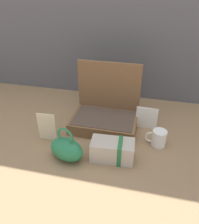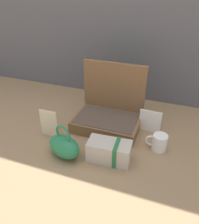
{
  "view_description": "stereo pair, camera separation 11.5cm",
  "coord_description": "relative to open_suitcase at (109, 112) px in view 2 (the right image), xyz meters",
  "views": [
    {
      "loc": [
        0.22,
        -0.98,
        0.79
      ],
      "look_at": [
        -0.0,
        -0.02,
        0.19
      ],
      "focal_mm": 36.82,
      "sensor_mm": 36.0,
      "label": 1
    },
    {
      "loc": [
        0.33,
        -0.95,
        0.79
      ],
      "look_at": [
        -0.0,
        -0.02,
        0.19
      ],
      "focal_mm": 36.82,
      "sensor_mm": 36.0,
      "label": 2
    }
  ],
  "objects": [
    {
      "name": "teal_pouch_handbag",
      "position": [
        -0.12,
        -0.34,
        -0.02
      ],
      "size": [
        0.2,
        0.16,
        0.18
      ],
      "color": "#237247",
      "rests_on": "ground_plane"
    },
    {
      "name": "ground_plane",
      "position": [
        0.01,
        -0.16,
        -0.08
      ],
      "size": [
        6.0,
        6.0,
        0.0
      ],
      "primitive_type": "plane",
      "color": "#8C6D4C"
    },
    {
      "name": "open_suitcase",
      "position": [
        0.0,
        0.0,
        0.0
      ],
      "size": [
        0.37,
        0.27,
        0.36
      ],
      "color": "brown",
      "rests_on": "ground_plane"
    },
    {
      "name": "info_card_left",
      "position": [
        -0.27,
        -0.22,
        -0.0
      ],
      "size": [
        0.1,
        0.01,
        0.16
      ],
      "primitive_type": "cube",
      "rotation": [
        0.0,
        0.0,
        0.02
      ],
      "color": "beige",
      "rests_on": "ground_plane"
    },
    {
      "name": "poster_card_right",
      "position": [
        0.24,
        0.01,
        -0.02
      ],
      "size": [
        0.12,
        0.01,
        0.13
      ],
      "primitive_type": "cube",
      "rotation": [
        0.0,
        0.0,
        -0.04
      ],
      "color": "white",
      "rests_on": "ground_plane"
    },
    {
      "name": "cream_toiletry_bag",
      "position": [
        0.1,
        -0.29,
        -0.03
      ],
      "size": [
        0.21,
        0.12,
        0.11
      ],
      "color": "#B2A899",
      "rests_on": "ground_plane"
    },
    {
      "name": "coffee_mug",
      "position": [
        0.31,
        -0.13,
        -0.04
      ],
      "size": [
        0.11,
        0.07,
        0.09
      ],
      "color": "white",
      "rests_on": "ground_plane"
    }
  ]
}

